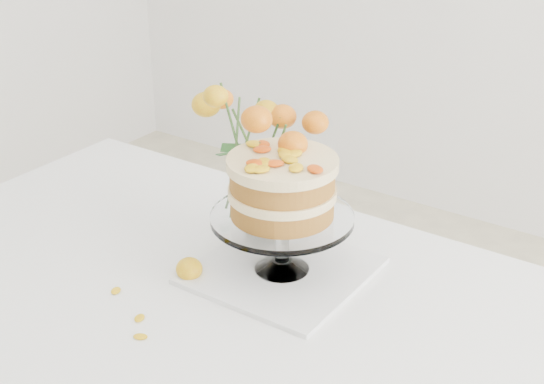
% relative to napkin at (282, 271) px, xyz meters
% --- Properties ---
extents(table, '(1.43, 0.93, 0.76)m').
position_rel_napkin_xyz_m(table, '(-0.11, -0.14, -0.09)').
color(table, tan).
rests_on(table, ground).
extents(napkin, '(0.32, 0.32, 0.01)m').
position_rel_napkin_xyz_m(napkin, '(0.00, 0.00, 0.00)').
color(napkin, white).
rests_on(napkin, table).
extents(cake_stand, '(0.28, 0.28, 0.25)m').
position_rel_napkin_xyz_m(cake_stand, '(0.00, 0.00, 0.17)').
color(cake_stand, white).
rests_on(cake_stand, napkin).
extents(rose_vase, '(0.31, 0.31, 0.41)m').
position_rel_napkin_xyz_m(rose_vase, '(-0.10, 0.07, 0.23)').
color(rose_vase, white).
rests_on(rose_vase, table).
extents(loose_rose_near, '(0.09, 0.05, 0.04)m').
position_rel_napkin_xyz_m(loose_rose_near, '(-0.14, -0.12, 0.02)').
color(loose_rose_near, yellow).
rests_on(loose_rose_near, table).
extents(stray_petal_a, '(0.03, 0.02, 0.00)m').
position_rel_napkin_xyz_m(stray_petal_a, '(-0.23, -0.24, -0.00)').
color(stray_petal_a, '#E9B00E').
rests_on(stray_petal_a, table).
extents(stray_petal_b, '(0.03, 0.02, 0.00)m').
position_rel_napkin_xyz_m(stray_petal_b, '(-0.13, -0.28, -0.00)').
color(stray_petal_b, '#E9B00E').
rests_on(stray_petal_b, table).
extents(stray_petal_c, '(0.03, 0.02, 0.00)m').
position_rel_napkin_xyz_m(stray_petal_c, '(-0.09, -0.32, -0.00)').
color(stray_petal_c, '#E9B00E').
rests_on(stray_petal_c, table).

